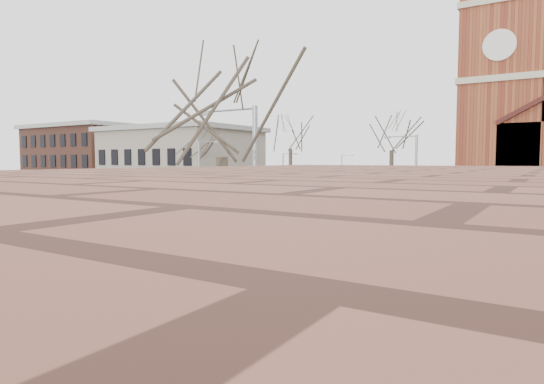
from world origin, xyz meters
The scene contains 18 objects.
ground centered at (0.00, 0.00, 0.00)m, with size 120.00×120.00×0.00m, color black.
sidewalks centered at (0.00, 0.00, 0.08)m, with size 80.00×80.00×0.17m.
road_markings centered at (0.00, 0.00, 0.01)m, with size 100.00×100.00×0.01m.
civic_building_a centered at (-22.00, 20.00, 5.50)m, with size 18.00×14.00×11.00m, color gray.
civic_building_b centered at (-42.00, 22.00, 6.00)m, with size 18.00×16.00×12.00m, color brown.
signal_pole_ne centered at (11.32, 11.50, 4.95)m, with size 2.75×0.22×9.00m.
signal_pole_nw centered at (-11.32, 11.50, 4.95)m, with size 2.75×0.22×9.00m.
signal_pole_se centered at (11.32, -11.50, 4.95)m, with size 2.75×0.22×9.00m.
span_wires centered at (0.00, 0.00, 6.20)m, with size 23.02×23.02×0.03m.
traffic_signals centered at (0.00, -0.67, 5.45)m, with size 8.21×8.26×1.30m.
streetlight_north_a centered at (-10.65, 28.00, 4.47)m, with size 2.30×0.20×8.00m.
streetlight_north_b centered at (-10.65, 48.00, 4.47)m, with size 2.30×0.20×8.00m.
cargo_van centered at (2.30, 1.20, 1.10)m, with size 2.17×4.99×1.86m.
parked_car_a centered at (17.03, 7.71, 0.53)m, with size 1.26×3.13×1.07m, color black.
tree_nw_far centered at (-13.64, 14.13, 7.76)m, with size 4.00×4.00×10.70m.
tree_nw_near centered at (-1.24, 13.38, 8.80)m, with size 4.00×4.00×12.17m.
tree_ne centered at (8.97, 13.15, 8.49)m, with size 4.00×4.00×11.73m.
tree_se centered at (12.49, -14.74, 7.67)m, with size 4.00×4.00×10.59m.
Camera 1 is at (21.17, -25.67, 7.11)m, focal length 30.00 mm.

